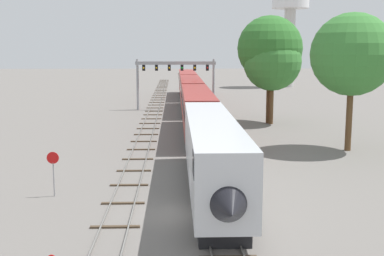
# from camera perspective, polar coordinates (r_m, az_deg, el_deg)

# --- Properties ---
(ground_plane) EXTENTS (400.00, 400.00, 0.00)m
(ground_plane) POSITION_cam_1_polar(r_m,az_deg,el_deg) (28.42, -1.22, -9.89)
(ground_plane) COLOR slate
(track_main) EXTENTS (2.60, 200.00, 0.16)m
(track_main) POSITION_cam_1_polar(r_m,az_deg,el_deg) (87.38, -0.40, 3.13)
(track_main) COLOR slate
(track_main) RESTS_ON ground
(track_near) EXTENTS (2.60, 160.00, 0.16)m
(track_near) POSITION_cam_1_polar(r_m,az_deg,el_deg) (67.57, -4.62, 1.32)
(track_near) COLOR slate
(track_near) RESTS_ON ground
(passenger_train) EXTENTS (3.04, 86.08, 4.80)m
(passenger_train) POSITION_cam_1_polar(r_m,az_deg,el_deg) (63.91, 0.15, 3.19)
(passenger_train) COLOR silver
(passenger_train) RESTS_ON ground
(signal_gantry) EXTENTS (12.10, 0.49, 7.65)m
(signal_gantry) POSITION_cam_1_polar(r_m,az_deg,el_deg) (75.11, -1.89, 6.42)
(signal_gantry) COLOR #999BA0
(signal_gantry) RESTS_ON ground
(water_tower) EXTENTS (8.79, 8.79, 24.60)m
(water_tower) POSITION_cam_1_polar(r_m,az_deg,el_deg) (122.06, 11.24, 13.55)
(water_tower) COLOR beige
(water_tower) RESTS_ON ground
(stop_sign) EXTENTS (0.76, 0.08, 2.88)m
(stop_sign) POSITION_cam_1_polar(r_m,az_deg,el_deg) (32.38, -15.66, -4.40)
(stop_sign) COLOR gray
(stop_sign) RESTS_ON ground
(trackside_tree_left) EXTENTS (7.07, 7.07, 11.18)m
(trackside_tree_left) POSITION_cam_1_polar(r_m,az_deg,el_deg) (61.40, 9.21, 7.52)
(trackside_tree_left) COLOR brown
(trackside_tree_left) RESTS_ON ground
(trackside_tree_mid) EXTENTS (7.42, 7.42, 12.44)m
(trackside_tree_mid) POSITION_cam_1_polar(r_m,az_deg,el_deg) (46.80, 17.95, 8.03)
(trackside_tree_mid) COLOR brown
(trackside_tree_mid) RESTS_ON ground
(trackside_tree_right) EXTENTS (7.97, 7.97, 13.23)m
(trackside_tree_right) POSITION_cam_1_polar(r_m,az_deg,el_deg) (62.06, 8.93, 9.02)
(trackside_tree_right) COLOR brown
(trackside_tree_right) RESTS_ON ground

